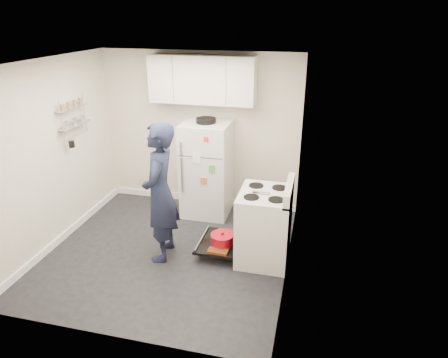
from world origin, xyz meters
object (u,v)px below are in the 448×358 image
(refrigerator, at_px, (207,169))
(electric_range, at_px, (263,227))
(person, at_px, (160,193))
(open_oven_door, at_px, (221,241))

(refrigerator, bearing_deg, electric_range, -45.89)
(electric_range, relative_size, person, 0.60)
(refrigerator, bearing_deg, person, -99.61)
(electric_range, relative_size, open_oven_door, 1.57)
(electric_range, height_order, person, person)
(electric_range, height_order, open_oven_door, electric_range)
(refrigerator, bearing_deg, open_oven_door, -65.99)
(open_oven_door, distance_m, person, 1.05)
(person, bearing_deg, open_oven_door, 99.02)
(electric_range, distance_m, refrigerator, 1.56)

